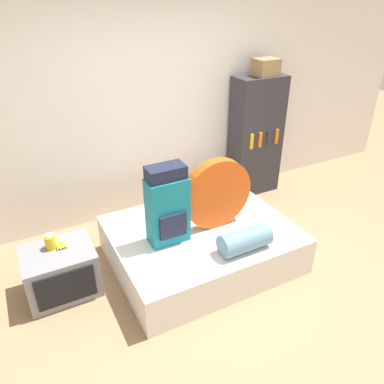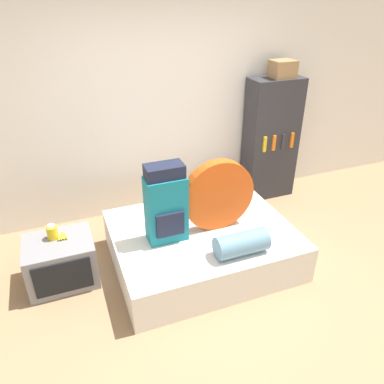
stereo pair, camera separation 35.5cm
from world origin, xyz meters
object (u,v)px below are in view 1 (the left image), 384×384
(sleeping_roll, at_px, (245,240))
(cardboard_box, at_px, (266,67))
(backpack, at_px, (167,206))
(tent_bag, at_px, (217,194))
(canister, at_px, (50,242))
(television, at_px, (61,271))
(bookshelf, at_px, (256,137))

(sleeping_roll, xyz_separation_m, cardboard_box, (1.26, 1.52, 1.18))
(cardboard_box, bearing_deg, sleeping_roll, -129.72)
(backpack, height_order, cardboard_box, cardboard_box)
(tent_bag, distance_m, canister, 1.62)
(backpack, height_order, tent_bag, backpack)
(sleeping_roll, distance_m, television, 1.74)
(tent_bag, distance_m, sleeping_roll, 0.55)
(tent_bag, bearing_deg, canister, 169.70)
(canister, bearing_deg, tent_bag, -10.30)
(bookshelf, bearing_deg, cardboard_box, -22.85)
(sleeping_roll, bearing_deg, tent_bag, 92.94)
(bookshelf, height_order, cardboard_box, cardboard_box)
(backpack, distance_m, sleeping_roll, 0.78)
(canister, bearing_deg, cardboard_box, 14.62)
(sleeping_roll, xyz_separation_m, television, (-1.57, 0.69, -0.28))
(bookshelf, xyz_separation_m, cardboard_box, (0.05, -0.02, 0.90))
(backpack, xyz_separation_m, sleeping_roll, (0.56, -0.47, -0.27))
(sleeping_roll, xyz_separation_m, bookshelf, (1.21, 1.54, 0.29))
(backpack, relative_size, television, 1.23)
(tent_bag, relative_size, bookshelf, 0.46)
(sleeping_roll, bearing_deg, cardboard_box, 50.28)
(sleeping_roll, relative_size, cardboard_box, 1.74)
(sleeping_roll, height_order, canister, sleeping_roll)
(sleeping_roll, relative_size, bookshelf, 0.31)
(bookshelf, distance_m, cardboard_box, 0.90)
(tent_bag, height_order, television, tent_bag)
(canister, bearing_deg, bookshelf, 15.23)
(backpack, distance_m, bookshelf, 2.07)
(canister, bearing_deg, backpack, -16.19)
(backpack, bearing_deg, bookshelf, 31.02)
(tent_bag, bearing_deg, bookshelf, 40.41)
(tent_bag, distance_m, bookshelf, 1.62)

